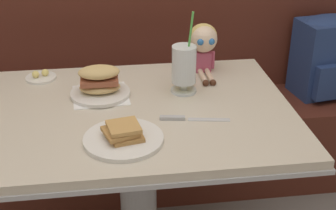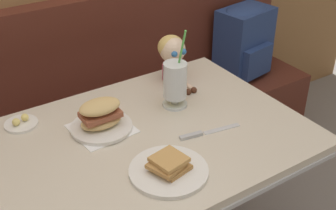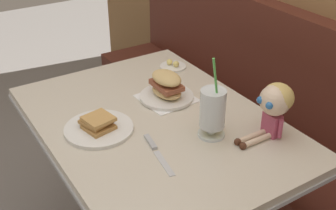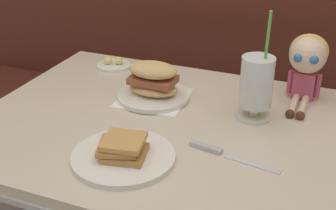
% 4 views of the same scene
% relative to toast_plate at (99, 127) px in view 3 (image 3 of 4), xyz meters
% --- Properties ---
extents(booth_bench, '(2.60, 0.48, 1.00)m').
position_rel_toast_plate_xyz_m(booth_bench, '(0.05, 0.84, -0.43)').
color(booth_bench, '#512319').
rests_on(booth_bench, ground).
extents(diner_table, '(1.11, 0.81, 0.74)m').
position_rel_toast_plate_xyz_m(diner_table, '(0.05, 0.21, -0.21)').
color(diner_table, beige).
rests_on(diner_table, ground).
extents(toast_plate, '(0.25, 0.25, 0.06)m').
position_rel_toast_plate_xyz_m(toast_plate, '(0.00, 0.00, 0.00)').
color(toast_plate, white).
rests_on(toast_plate, diner_table).
extents(milkshake_glass, '(0.10, 0.10, 0.31)m').
position_rel_toast_plate_xyz_m(milkshake_glass, '(0.24, 0.32, 0.09)').
color(milkshake_glass, silver).
rests_on(milkshake_glass, diner_table).
extents(sandwich_plate, '(0.22, 0.22, 0.12)m').
position_rel_toast_plate_xyz_m(sandwich_plate, '(-0.07, 0.33, 0.03)').
color(sandwich_plate, white).
rests_on(sandwich_plate, diner_table).
extents(butter_saucer, '(0.12, 0.12, 0.04)m').
position_rel_toast_plate_xyz_m(butter_saucer, '(-0.30, 0.51, -0.01)').
color(butter_saucer, white).
rests_on(butter_saucer, diner_table).
extents(butter_knife, '(0.23, 0.06, 0.01)m').
position_rel_toast_plate_xyz_m(butter_knife, '(0.20, 0.11, -0.01)').
color(butter_knife, silver).
rests_on(butter_knife, diner_table).
extents(seated_doll, '(0.11, 0.22, 0.20)m').
position_rel_toast_plate_xyz_m(seated_doll, '(0.35, 0.51, 0.11)').
color(seated_doll, '#B74C6B').
rests_on(seated_doll, diner_table).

